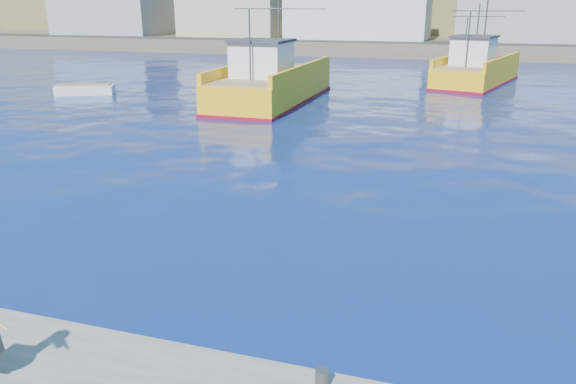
# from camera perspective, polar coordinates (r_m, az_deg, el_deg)

# --- Properties ---
(ground) EXTENTS (260.00, 260.00, 0.00)m
(ground) POSITION_cam_1_polar(r_m,az_deg,el_deg) (12.69, -6.07, -9.40)
(ground) COLOR #08125E
(ground) RESTS_ON ground
(dock_bollards) EXTENTS (36.20, 0.20, 0.30)m
(dock_bollards) POSITION_cam_1_polar(r_m,az_deg,el_deg) (9.52, -11.22, -15.48)
(dock_bollards) COLOR #4C4C4C
(dock_bollards) RESTS_ON dock
(trawler_yellow_a) EXTENTS (6.09, 13.33, 6.77)m
(trawler_yellow_a) POSITION_cam_1_polar(r_m,az_deg,el_deg) (36.38, -1.71, 10.93)
(trawler_yellow_a) COLOR yellow
(trawler_yellow_a) RESTS_ON ground
(trawler_yellow_b) EXTENTS (6.86, 12.36, 6.57)m
(trawler_yellow_b) POSITION_cam_1_polar(r_m,az_deg,el_deg) (47.08, 18.56, 11.61)
(trawler_yellow_b) COLOR yellow
(trawler_yellow_b) RESTS_ON ground
(boat_orange) EXTENTS (4.92, 8.47, 6.04)m
(boat_orange) POSITION_cam_1_polar(r_m,az_deg,el_deg) (49.69, 18.01, 11.93)
(boat_orange) COLOR red
(boat_orange) RESTS_ON ground
(skiff_left) EXTENTS (4.11, 2.78, 0.84)m
(skiff_left) POSITION_cam_1_polar(r_m,az_deg,el_deg) (42.07, -19.91, 9.67)
(skiff_left) COLOR silver
(skiff_left) RESTS_ON ground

